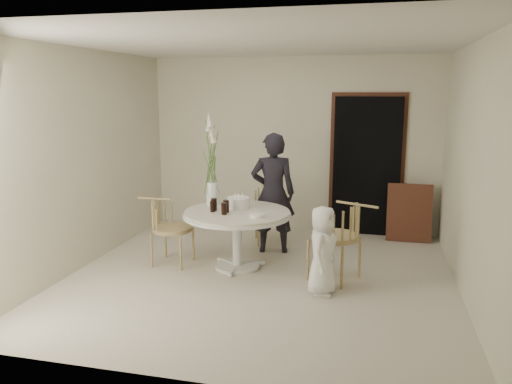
% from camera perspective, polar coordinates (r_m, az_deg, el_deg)
% --- Properties ---
extents(ground, '(4.50, 4.50, 0.00)m').
position_cam_1_polar(ground, '(6.04, 0.48, -9.69)').
color(ground, beige).
rests_on(ground, ground).
extents(room_shell, '(4.50, 4.50, 4.50)m').
position_cam_1_polar(room_shell, '(5.66, 0.51, 5.79)').
color(room_shell, silver).
rests_on(room_shell, ground).
extents(doorway, '(1.00, 0.10, 2.10)m').
position_cam_1_polar(doorway, '(7.76, 12.52, 2.84)').
color(doorway, black).
rests_on(doorway, ground).
extents(door_trim, '(1.12, 0.03, 2.22)m').
position_cam_1_polar(door_trim, '(7.79, 12.55, 3.32)').
color(door_trim, '#5B2F1F').
rests_on(door_trim, ground).
extents(table, '(1.33, 1.33, 0.73)m').
position_cam_1_polar(table, '(6.16, -2.16, -3.23)').
color(table, silver).
rests_on(table, ground).
extents(picture_frame, '(0.64, 0.20, 0.85)m').
position_cam_1_polar(picture_frame, '(7.66, 17.12, -2.28)').
color(picture_frame, '#5B2F1F').
rests_on(picture_frame, ground).
extents(chair_far, '(0.57, 0.60, 0.85)m').
position_cam_1_polar(chair_far, '(7.35, 1.60, -1.32)').
color(chair_far, tan).
rests_on(chair_far, ground).
extents(chair_right, '(0.70, 0.68, 0.96)m').
position_cam_1_polar(chair_right, '(5.80, 10.18, -4.30)').
color(chair_right, tan).
rests_on(chair_right, ground).
extents(chair_left, '(0.53, 0.50, 0.86)m').
position_cam_1_polar(chair_left, '(6.45, -10.56, -3.30)').
color(chair_left, tan).
rests_on(chair_left, ground).
extents(girl, '(0.66, 0.50, 1.64)m').
position_cam_1_polar(girl, '(6.75, 1.94, -0.14)').
color(girl, black).
rests_on(girl, ground).
extents(boy, '(0.38, 0.52, 0.98)m').
position_cam_1_polar(boy, '(5.46, 7.60, -6.65)').
color(boy, white).
rests_on(boy, ground).
extents(birthday_cake, '(0.29, 0.29, 0.19)m').
position_cam_1_polar(birthday_cake, '(6.28, -2.04, -1.23)').
color(birthday_cake, white).
rests_on(birthday_cake, table).
extents(cola_tumbler_a, '(0.07, 0.07, 0.14)m').
position_cam_1_polar(cola_tumbler_a, '(5.96, -3.68, -1.92)').
color(cola_tumbler_a, black).
rests_on(cola_tumbler_a, table).
extents(cola_tumbler_b, '(0.08, 0.08, 0.15)m').
position_cam_1_polar(cola_tumbler_b, '(6.06, -3.43, -1.64)').
color(cola_tumbler_b, black).
rests_on(cola_tumbler_b, table).
extents(cola_tumbler_c, '(0.08, 0.08, 0.16)m').
position_cam_1_polar(cola_tumbler_c, '(6.18, -4.83, -1.41)').
color(cola_tumbler_c, black).
rests_on(cola_tumbler_c, table).
extents(cola_tumbler_d, '(0.07, 0.07, 0.13)m').
position_cam_1_polar(cola_tumbler_d, '(6.11, -4.99, -1.65)').
color(cola_tumbler_d, black).
rests_on(cola_tumbler_d, table).
extents(plate_stack, '(0.23, 0.23, 0.04)m').
position_cam_1_polar(plate_stack, '(5.84, 0.11, -2.68)').
color(plate_stack, white).
rests_on(plate_stack, table).
extents(flower_vase, '(0.16, 0.16, 1.20)m').
position_cam_1_polar(flower_vase, '(6.39, -5.07, 2.88)').
color(flower_vase, silver).
rests_on(flower_vase, table).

